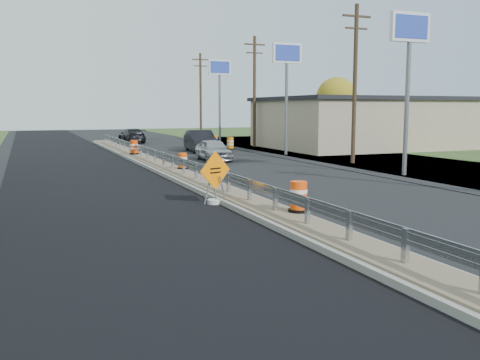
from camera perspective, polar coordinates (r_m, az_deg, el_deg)
name	(u,v)px	position (r m, az deg, el deg)	size (l,w,h in m)	color
ground	(229,198)	(19.98, -1.23, -1.90)	(140.00, 140.00, 0.00)	black
milled_overlay	(80,173)	(28.73, -16.70, 0.70)	(7.20, 120.00, 0.01)	black
median	(173,172)	(27.51, -7.16, 0.89)	(1.60, 55.00, 0.23)	gray
guardrail	(168,158)	(28.41, -7.70, 2.34)	(0.10, 46.15, 0.72)	silver
retail_building_near	(374,122)	(47.54, 14.12, 6.00)	(18.50, 12.50, 4.27)	tan
pylon_sign_south	(409,42)	(27.83, 17.62, 13.81)	(2.20, 0.30, 7.90)	slate
pylon_sign_mid	(287,63)	(38.74, 5.01, 12.28)	(2.20, 0.30, 7.90)	slate
pylon_sign_north	(220,75)	(51.58, -2.19, 11.13)	(2.20, 0.30, 7.90)	slate
utility_pole_smid	(355,81)	(33.11, 12.15, 10.27)	(1.90, 0.26, 9.40)	#473523
utility_pole_nmid	(254,90)	(46.30, 1.55, 9.62)	(1.90, 0.26, 9.40)	#473523
utility_pole_north	(201,94)	(60.35, -4.22, 9.13)	(1.90, 0.26, 9.40)	#473523
tree_far_yellow	(337,98)	(61.95, 10.28, 8.63)	(4.62, 4.62, 6.86)	#473523
caution_sign	(215,191)	(18.60, -2.65, -1.15)	(1.26, 0.56, 1.85)	white
barrel_median_near	(299,197)	(16.08, 6.27, -1.84)	(0.63, 0.63, 0.92)	black
barrel_median_mid	(183,161)	(27.69, -6.12, 2.01)	(0.56, 0.56, 0.82)	black
barrel_median_far	(134,148)	(37.06, -11.23, 3.42)	(0.65, 0.65, 0.96)	black
barrel_shoulder_mid	(230,144)	(43.87, -1.04, 3.91)	(0.67, 0.67, 0.99)	black
barrel_shoulder_far	(215,140)	(48.99, -2.69, 4.24)	(0.62, 0.62, 0.91)	black
car_silver	(213,150)	(34.28, -2.84, 3.23)	(1.64, 4.07, 1.39)	#B4B4B9
car_dark_mid	(200,141)	(41.42, -4.24, 4.17)	(1.77, 5.08, 1.67)	black
car_dark_far	(132,136)	(53.38, -11.46, 4.66)	(1.97, 4.84, 1.41)	black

